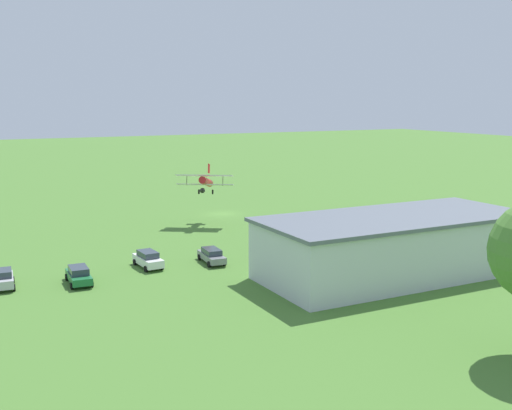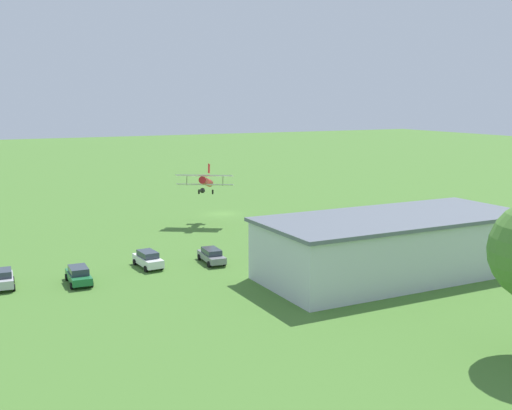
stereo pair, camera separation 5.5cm
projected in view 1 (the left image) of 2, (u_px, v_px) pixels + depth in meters
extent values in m
plane|color=#47752D|center=(222.00, 214.00, 93.46)|extent=(400.00, 400.00, 0.00)
cube|color=silver|center=(394.00, 247.00, 60.51)|extent=(26.34, 11.35, 5.59)
cube|color=slate|center=(396.00, 217.00, 60.01)|extent=(26.95, 11.96, 0.35)
cube|color=#384251|center=(360.00, 241.00, 65.50)|extent=(9.18, 0.25, 4.59)
cylinder|color=#B21E1E|center=(206.00, 182.00, 84.85)|extent=(4.09, 5.78, 2.23)
cone|color=black|center=(202.00, 190.00, 81.70)|extent=(1.03, 1.07, 0.82)
cube|color=silver|center=(205.00, 185.00, 84.23)|extent=(7.20, 5.10, 0.38)
cube|color=silver|center=(204.00, 176.00, 83.37)|extent=(7.20, 5.10, 0.38)
cube|color=#B21E1E|center=(209.00, 169.00, 87.03)|extent=(0.79, 1.20, 1.50)
cube|color=silver|center=(209.00, 175.00, 87.40)|extent=(2.68, 2.13, 0.26)
cylinder|color=black|center=(199.00, 192.00, 84.83)|extent=(0.46, 0.62, 0.64)
cylinder|color=black|center=(213.00, 192.00, 84.66)|extent=(0.46, 0.62, 0.64)
cylinder|color=#332D28|center=(187.00, 180.00, 84.01)|extent=(0.26, 0.36, 1.41)
cylinder|color=#332D28|center=(223.00, 180.00, 83.58)|extent=(0.26, 0.36, 1.41)
cube|color=#23389E|center=(398.00, 232.00, 77.67)|extent=(2.11, 4.29, 0.74)
cube|color=#2D3842|center=(398.00, 226.00, 77.56)|extent=(1.73, 2.46, 0.62)
cylinder|color=black|center=(411.00, 236.00, 77.02)|extent=(0.28, 0.66, 0.64)
cylinder|color=black|center=(401.00, 237.00, 76.12)|extent=(0.28, 0.66, 0.64)
cylinder|color=black|center=(394.00, 232.00, 79.36)|extent=(0.28, 0.66, 0.64)
cylinder|color=black|center=(385.00, 233.00, 78.46)|extent=(0.28, 0.66, 0.64)
cube|color=slate|center=(212.00, 257.00, 65.41)|extent=(1.93, 4.77, 0.66)
cube|color=#2D3842|center=(212.00, 251.00, 65.31)|extent=(1.62, 2.70, 0.56)
cylinder|color=black|center=(224.00, 263.00, 64.36)|extent=(0.25, 0.65, 0.64)
cylinder|color=black|center=(209.00, 264.00, 63.70)|extent=(0.25, 0.65, 0.64)
cylinder|color=black|center=(214.00, 256.00, 67.24)|extent=(0.25, 0.65, 0.64)
cylinder|color=black|center=(199.00, 257.00, 66.58)|extent=(0.25, 0.65, 0.64)
cube|color=white|center=(148.00, 261.00, 63.64)|extent=(2.11, 4.66, 0.78)
cube|color=#2D3842|center=(148.00, 254.00, 63.53)|extent=(1.73, 2.66, 0.60)
cylinder|color=black|center=(162.00, 267.00, 62.86)|extent=(0.27, 0.66, 0.64)
cylinder|color=black|center=(146.00, 269.00, 61.97)|extent=(0.27, 0.66, 0.64)
cylinder|color=black|center=(150.00, 260.00, 65.45)|extent=(0.27, 0.66, 0.64)
cylinder|color=black|center=(135.00, 262.00, 64.56)|extent=(0.27, 0.66, 0.64)
cube|color=#1E6B38|center=(79.00, 277.00, 58.05)|extent=(1.92, 4.64, 0.67)
cube|color=#2D3842|center=(79.00, 270.00, 57.94)|extent=(1.65, 2.62, 0.63)
cylinder|color=black|center=(92.00, 283.00, 57.09)|extent=(0.24, 0.65, 0.64)
cylinder|color=black|center=(72.00, 286.00, 56.34)|extent=(0.24, 0.65, 0.64)
cylinder|color=black|center=(86.00, 275.00, 59.88)|extent=(0.24, 0.65, 0.64)
cylinder|color=black|center=(67.00, 277.00, 59.13)|extent=(0.24, 0.65, 0.64)
cube|color=#B7B7BC|center=(3.00, 280.00, 56.67)|extent=(2.09, 4.05, 0.78)
cube|color=#2D3842|center=(2.00, 273.00, 56.56)|extent=(1.76, 2.31, 0.60)
cylinder|color=black|center=(14.00, 287.00, 55.87)|extent=(0.26, 0.65, 0.64)
cylinder|color=black|center=(13.00, 280.00, 58.31)|extent=(0.26, 0.65, 0.64)
cylinder|color=beige|center=(360.00, 233.00, 78.43)|extent=(0.37, 0.37, 0.79)
cylinder|color=#3F3F47|center=(360.00, 227.00, 78.31)|extent=(0.44, 0.44, 0.56)
sphere|color=#D8AD84|center=(360.00, 224.00, 78.25)|extent=(0.21, 0.21, 0.21)
cylinder|color=orange|center=(260.00, 248.00, 70.22)|extent=(0.33, 0.33, 0.78)
cylinder|color=navy|center=(260.00, 243.00, 70.11)|extent=(0.39, 0.39, 0.55)
sphere|color=#9E704C|center=(260.00, 239.00, 70.04)|extent=(0.21, 0.21, 0.21)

